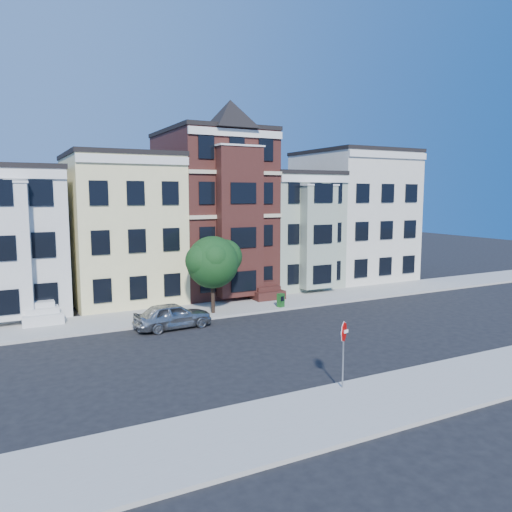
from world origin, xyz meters
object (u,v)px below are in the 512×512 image
parked_car (173,316)px  newspaper_box (281,300)px  street_tree (213,266)px  stop_sign (343,350)px

parked_car → newspaper_box: bearing=-84.8°
parked_car → newspaper_box: 7.90m
street_tree → stop_sign: 13.63m
parked_car → newspaper_box: size_ratio=4.90×
parked_car → street_tree: bearing=-64.4°
street_tree → stop_sign: street_tree is taller
street_tree → newspaper_box: street_tree is taller
street_tree → parked_car: 4.40m
street_tree → stop_sign: bearing=-91.0°
street_tree → parked_car: (-3.20, -1.84, -2.38)m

